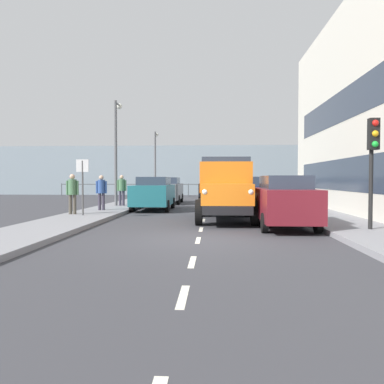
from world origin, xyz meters
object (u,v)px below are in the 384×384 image
(pedestrian_couple_a, at_px, (122,188))
(traffic_light_near, at_px, (373,149))
(car_maroon_kerbside_near, at_px, (284,201))
(car_teal_oppositeside_0, at_px, (154,193))
(car_navy_kerbside_1, at_px, (261,194))
(lamp_post_promenade, at_px, (116,142))
(lamp_post_far, at_px, (155,157))
(car_grey_oppositeside_1, at_px, (167,190))
(pedestrian_strolling, at_px, (72,191))
(street_sign, at_px, (83,177))
(pedestrian_with_bag, at_px, (101,190))
(truck_vintage_orange, at_px, (226,190))
(car_white_kerbside_2, at_px, (250,190))
(car_silver_kerbside_3, at_px, (243,188))

(pedestrian_couple_a, height_order, traffic_light_near, traffic_light_near)
(car_maroon_kerbside_near, height_order, car_teal_oppositeside_0, same)
(car_teal_oppositeside_0, bearing_deg, car_navy_kerbside_1, 171.29)
(lamp_post_promenade, relative_size, lamp_post_far, 1.05)
(pedestrian_couple_a, distance_m, lamp_post_promenade, 2.54)
(car_navy_kerbside_1, xyz_separation_m, car_grey_oppositeside_1, (5.43, -6.64, -0.00))
(pedestrian_strolling, bearing_deg, street_sign, 141.76)
(pedestrian_strolling, bearing_deg, pedestrian_with_bag, -104.90)
(car_maroon_kerbside_near, bearing_deg, traffic_light_near, 145.70)
(truck_vintage_orange, bearing_deg, lamp_post_far, -73.62)
(car_maroon_kerbside_near, relative_size, car_navy_kerbside_1, 0.97)
(car_white_kerbside_2, distance_m, car_silver_kerbside_3, 6.32)
(car_white_kerbside_2, relative_size, lamp_post_promenade, 0.75)
(street_sign, bearing_deg, car_silver_kerbside_3, -114.89)
(lamp_post_promenade, distance_m, street_sign, 6.39)
(pedestrian_with_bag, distance_m, street_sign, 2.73)
(pedestrian_with_bag, distance_m, pedestrian_couple_a, 3.18)
(traffic_light_near, xyz_separation_m, street_sign, (9.86, -3.95, -0.79))
(truck_vintage_orange, distance_m, traffic_light_near, 5.47)
(truck_vintage_orange, relative_size, traffic_light_near, 1.76)
(car_navy_kerbside_1, distance_m, car_teal_oppositeside_0, 5.49)
(pedestrian_with_bag, bearing_deg, traffic_light_near, 146.15)
(car_teal_oppositeside_0, bearing_deg, car_silver_kerbside_3, -114.76)
(truck_vintage_orange, bearing_deg, car_silver_kerbside_3, -96.27)
(car_silver_kerbside_3, height_order, pedestrian_with_bag, pedestrian_with_bag)
(truck_vintage_orange, distance_m, car_navy_kerbside_1, 4.76)
(car_silver_kerbside_3, distance_m, pedestrian_couple_a, 12.87)
(car_teal_oppositeside_0, xyz_separation_m, lamp_post_promenade, (2.30, -1.47, 2.75))
(car_white_kerbside_2, distance_m, traffic_light_near, 14.28)
(pedestrian_strolling, bearing_deg, car_white_kerbside_2, -130.50)
(car_maroon_kerbside_near, relative_size, lamp_post_promenade, 0.76)
(car_maroon_kerbside_near, xyz_separation_m, car_white_kerbside_2, (0.00, -12.47, 0.00))
(traffic_light_near, bearing_deg, lamp_post_far, -66.44)
(pedestrian_with_bag, height_order, traffic_light_near, traffic_light_near)
(car_navy_kerbside_1, distance_m, traffic_light_near, 8.20)
(car_navy_kerbside_1, distance_m, street_sign, 8.52)
(pedestrian_with_bag, bearing_deg, car_navy_kerbside_1, -171.71)
(car_teal_oppositeside_0, distance_m, pedestrian_strolling, 4.98)
(pedestrian_couple_a, bearing_deg, truck_vintage_orange, 130.68)
(truck_vintage_orange, distance_m, pedestrian_with_bag, 6.60)
(truck_vintage_orange, bearing_deg, pedestrian_with_bag, -29.59)
(car_white_kerbside_2, height_order, pedestrian_with_bag, pedestrian_with_bag)
(truck_vintage_orange, height_order, lamp_post_promenade, lamp_post_promenade)
(pedestrian_with_bag, bearing_deg, pedestrian_couple_a, -93.83)
(car_grey_oppositeside_1, height_order, traffic_light_near, traffic_light_near)
(car_white_kerbside_2, bearing_deg, street_sign, 52.94)
(car_grey_oppositeside_1, bearing_deg, pedestrian_couple_a, 66.76)
(car_silver_kerbside_3, xyz_separation_m, lamp_post_promenade, (7.73, 10.30, 2.75))
(truck_vintage_orange, relative_size, lamp_post_far, 1.02)
(car_white_kerbside_2, relative_size, pedestrian_couple_a, 2.59)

